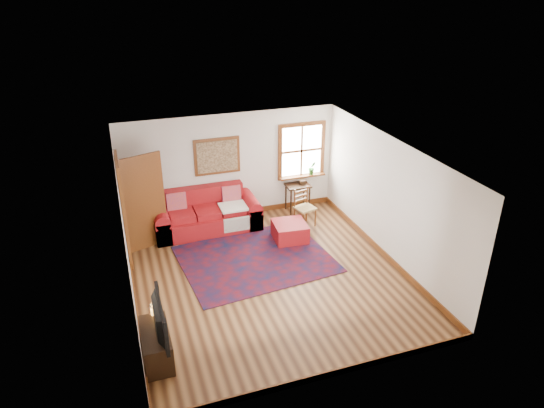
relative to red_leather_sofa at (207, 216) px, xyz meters
name	(u,v)px	position (x,y,z in m)	size (l,w,h in m)	color
ground	(268,276)	(0.70, -2.29, -0.31)	(5.50, 5.50, 0.00)	#432412
room_envelope	(268,198)	(0.70, -2.28, 1.35)	(5.04, 5.54, 2.52)	silver
window	(303,156)	(2.48, 0.41, 1.01)	(1.18, 0.20, 1.38)	white
doorway	(136,204)	(-1.50, -0.51, 0.76)	(0.89, 1.08, 2.14)	black
framed_artwork	(217,156)	(0.40, 0.42, 1.24)	(1.05, 0.07, 0.85)	brown
persian_rug	(255,259)	(0.65, -1.63, -0.30)	(2.92, 2.34, 0.02)	#540C13
red_leather_sofa	(207,216)	(0.00, 0.00, 0.00)	(2.36, 0.97, 0.92)	maroon
red_ottoman	(290,231)	(1.60, -1.09, -0.11)	(0.69, 0.69, 0.39)	maroon
side_table	(298,189)	(2.28, 0.19, 0.26)	(0.57, 0.43, 0.69)	black
ladder_back_chair	(304,206)	(2.14, -0.54, 0.17)	(0.50, 0.49, 0.88)	tan
media_cabinet	(156,345)	(-1.58, -3.84, -0.05)	(0.41, 0.92, 0.50)	black
television	(154,319)	(-1.56, -3.93, 0.49)	(1.02, 0.13, 0.59)	black
candle_hurricane	(154,310)	(-1.53, -3.43, 0.28)	(0.12, 0.12, 0.18)	silver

